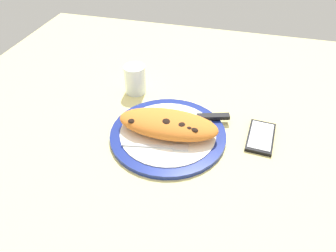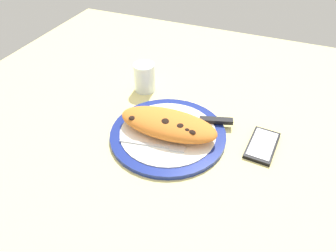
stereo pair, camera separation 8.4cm
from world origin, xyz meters
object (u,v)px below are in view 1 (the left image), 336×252
at_px(fork, 161,146).
at_px(smartphone, 261,137).
at_px(water_glass, 135,81).
at_px(plate, 168,134).
at_px(knife, 201,117).
at_px(calzone, 169,125).

xyz_separation_m(fork, smartphone, (0.25, 0.12, -0.01)).
bearing_deg(water_glass, plate, -49.58).
relative_size(knife, smartphone, 1.73).
distance_m(plate, fork, 0.06).
xyz_separation_m(fork, water_glass, (-0.16, 0.25, 0.02)).
bearing_deg(plate, knife, 45.70).
height_order(fork, smartphone, fork).
bearing_deg(smartphone, fork, -154.61).
distance_m(plate, water_glass, 0.24).
relative_size(plate, fork, 1.83).
distance_m(knife, smartphone, 0.17).
xyz_separation_m(plate, water_glass, (-0.16, 0.18, 0.03)).
height_order(calzone, fork, calzone).
bearing_deg(calzone, smartphone, 13.05).
relative_size(knife, water_glass, 2.50).
relative_size(calzone, smartphone, 2.02).
relative_size(plate, knife, 1.37).
bearing_deg(plate, fork, -91.35).
height_order(smartphone, water_glass, water_glass).
height_order(plate, calzone, calzone).
bearing_deg(smartphone, calzone, -166.95).
distance_m(knife, water_glass, 0.26).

